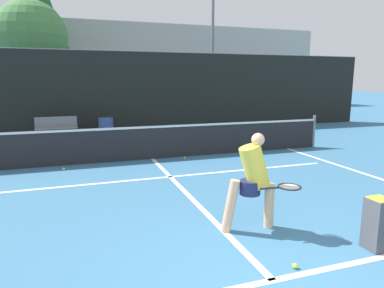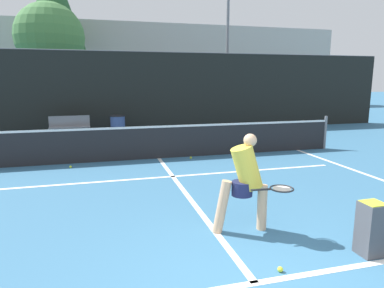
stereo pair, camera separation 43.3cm
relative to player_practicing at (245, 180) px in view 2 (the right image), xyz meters
The scene contains 20 objects.
court_baseline_near 1.58m from the player_practicing, 108.51° to the right, with size 11.00×0.10×0.01m, color white.
court_service_line 3.25m from the player_practicing, 97.89° to the left, with size 8.25×0.10×0.01m, color white.
court_center_mark 2.09m from the player_practicing, 102.91° to the left, with size 0.10×6.37×0.01m, color white.
court_sideline_right 4.56m from the player_practicing, 24.88° to the left, with size 0.10×7.37×0.01m, color white.
net 5.10m from the player_practicing, 94.88° to the left, with size 11.09×0.09×1.07m.
fence_back 10.42m from the player_practicing, 92.39° to the left, with size 24.00×0.06×3.41m.
player_practicing is the anchor object (origin of this frame).
tennis_ball_scattered_0 1.39m from the player_practicing, 92.27° to the right, with size 0.07×0.07×0.07m, color #D1E033.
tennis_ball_scattered_1 4.85m from the player_practicing, 84.71° to the left, with size 0.07×0.07×0.07m, color #D1E033.
tennis_ball_scattered_3 5.42m from the player_practicing, 121.53° to the left, with size 0.07×0.07×0.07m, color #D1E033.
tennis_ball_scattered_4 1.81m from the player_practicing, 66.81° to the left, with size 0.07×0.07×0.07m, color #D1E033.
ball_hopper 1.73m from the player_practicing, 40.56° to the right, with size 0.28×0.28×0.71m.
courtside_bench 9.89m from the player_practicing, 108.62° to the left, with size 1.51×0.46×0.86m.
trash_bin 9.50m from the player_practicing, 98.13° to the left, with size 0.60×0.60×0.84m.
parked_car 12.78m from the player_practicing, 79.52° to the left, with size 1.74×4.27×1.42m.
floodlight_mast 15.40m from the player_practicing, 70.33° to the left, with size 1.10×0.24×8.27m.
tree_west 16.17m from the player_practicing, 105.88° to the left, with size 3.49×3.49×6.14m.
tree_mid 21.28m from the player_practicing, 102.90° to the left, with size 3.73×3.73×9.94m.
tree_east 17.63m from the player_practicing, 104.22° to the left, with size 3.26×3.26×8.70m.
building_far 23.31m from the player_practicing, 91.07° to the left, with size 36.00×2.40×6.43m, color #B2ADA3.
Camera 2 is at (-1.58, -2.75, 2.23)m, focal length 32.00 mm.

